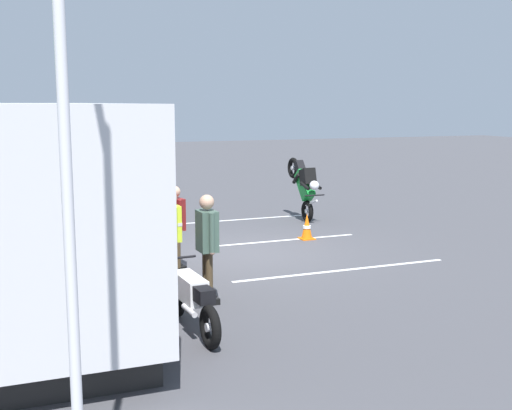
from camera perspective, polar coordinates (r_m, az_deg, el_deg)
ground_plane at (r=14.23m, az=-1.24°, el=-4.26°), size 80.00×80.00×0.00m
tour_bus at (r=11.53m, az=-18.97°, el=0.43°), size 9.55×2.67×3.25m
spectator_far_left at (r=10.50m, az=-4.30°, el=-3.01°), size 0.57×0.32×1.81m
spectator_left at (r=11.53m, az=-7.45°, el=-2.23°), size 0.57×0.33×1.73m
spectator_centre at (r=12.66m, az=-7.10°, el=-1.41°), size 0.58×0.37×1.68m
parked_motorcycle_silver at (r=13.01m, az=-10.62°, el=-3.50°), size 2.05×0.58×0.99m
parked_motorcycle_dark at (r=9.41m, az=-5.65°, el=-8.25°), size 2.05×0.58×0.99m
stunt_motorcycle at (r=18.02m, az=4.25°, el=1.89°), size 1.94×0.58×1.83m
flagpole at (r=4.46m, az=-16.70°, el=10.64°), size 0.78×0.36×6.93m
traffic_cone at (r=15.67m, az=4.49°, el=-1.91°), size 0.34×0.34×0.63m
bay_line_a at (r=12.93m, az=7.66°, el=-5.69°), size 0.18×4.64×0.01m
bay_line_b at (r=15.55m, az=2.43°, el=-3.11°), size 0.16×3.74×0.01m
bay_line_c at (r=18.28m, az=-1.26°, el=-1.27°), size 0.17×3.89×0.01m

